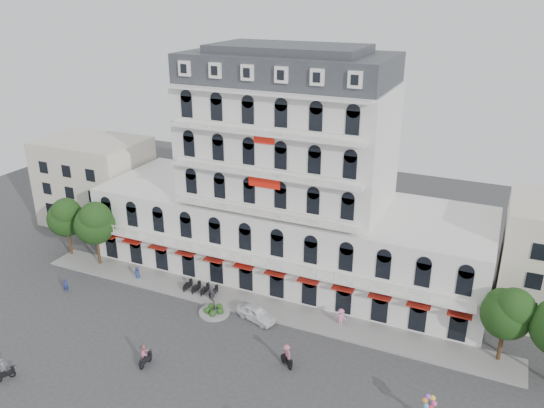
{
  "coord_description": "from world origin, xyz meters",
  "views": [
    {
      "loc": [
        21.48,
        -33.84,
        30.87
      ],
      "look_at": [
        1.71,
        10.0,
        11.47
      ],
      "focal_mm": 35.0,
      "sensor_mm": 36.0,
      "label": 1
    }
  ],
  "objects_px": {
    "parked_car": "(256,313)",
    "rider_west": "(4,370)",
    "rider_center": "(287,355)",
    "rider_southwest": "(145,355)"
  },
  "relations": [
    {
      "from": "parked_car",
      "to": "rider_west",
      "type": "relative_size",
      "value": 2.02
    },
    {
      "from": "rider_southwest",
      "to": "rider_center",
      "type": "distance_m",
      "value": 12.48
    },
    {
      "from": "rider_southwest",
      "to": "rider_center",
      "type": "relative_size",
      "value": 0.97
    },
    {
      "from": "parked_car",
      "to": "rider_southwest",
      "type": "height_order",
      "value": "rider_southwest"
    },
    {
      "from": "parked_car",
      "to": "rider_west",
      "type": "xyz_separation_m",
      "value": [
        -15.64,
        -16.84,
        0.22
      ]
    },
    {
      "from": "rider_center",
      "to": "parked_car",
      "type": "bearing_deg",
      "value": 171.87
    },
    {
      "from": "rider_southwest",
      "to": "parked_car",
      "type": "bearing_deg",
      "value": -28.21
    },
    {
      "from": "rider_west",
      "to": "rider_southwest",
      "type": "xyz_separation_m",
      "value": [
        9.77,
        6.45,
        0.13
      ]
    },
    {
      "from": "rider_west",
      "to": "rider_center",
      "type": "distance_m",
      "value": 24.11
    },
    {
      "from": "parked_car",
      "to": "rider_southwest",
      "type": "bearing_deg",
      "value": 167.14
    }
  ]
}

